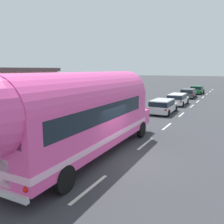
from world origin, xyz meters
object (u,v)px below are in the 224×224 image
at_px(car_lead, 163,105).
at_px(car_third, 188,93).
at_px(car_fourth, 197,90).
at_px(painted_bus, 82,112).
at_px(car_second, 178,98).

distance_m(car_lead, car_third, 14.25).
bearing_deg(car_fourth, painted_bus, -90.29).
distance_m(painted_bus, car_third, 27.82).
bearing_deg(car_fourth, car_lead, -90.37).
relative_size(car_lead, car_third, 0.97).
relative_size(car_second, car_third, 0.97).
relative_size(car_third, car_fourth, 1.04).
xyz_separation_m(painted_bus, car_lead, (0.04, 13.53, -1.52)).
height_order(painted_bus, car_fourth, painted_bus).
xyz_separation_m(painted_bus, car_fourth, (0.18, 34.56, -1.57)).
xyz_separation_m(car_second, car_fourth, (0.08, 14.80, -0.06)).
bearing_deg(car_second, car_fourth, 89.70).
xyz_separation_m(car_lead, car_second, (0.06, 6.23, 0.01)).
bearing_deg(car_lead, painted_bus, -90.17).
bearing_deg(painted_bus, car_lead, 89.83).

